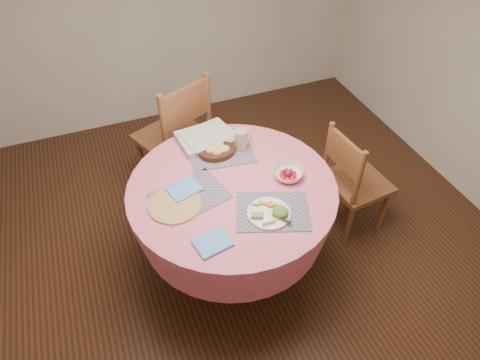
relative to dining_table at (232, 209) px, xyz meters
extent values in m
plane|color=#331C0F|center=(0.00, 0.00, -0.56)|extent=(4.00, 4.00, 0.00)
cylinder|color=pink|center=(0.00, 0.00, 0.17)|extent=(1.24, 1.24, 0.04)
cone|color=pink|center=(0.00, 0.00, 0.00)|extent=(1.24, 1.24, 0.30)
cylinder|color=black|center=(0.00, 0.00, -0.34)|extent=(0.14, 0.14, 0.44)
cylinder|color=black|center=(0.00, 0.00, -0.53)|extent=(0.56, 0.56, 0.06)
cube|color=brown|center=(0.96, 0.04, -0.14)|extent=(0.42, 0.44, 0.04)
cylinder|color=brown|center=(1.13, -0.11, -0.35)|extent=(0.04, 0.04, 0.41)
cylinder|color=brown|center=(1.10, 0.22, -0.35)|extent=(0.04, 0.04, 0.41)
cylinder|color=brown|center=(0.82, -0.14, -0.35)|extent=(0.04, 0.04, 0.41)
cylinder|color=brown|center=(0.78, 0.19, -0.35)|extent=(0.04, 0.04, 0.41)
cylinder|color=brown|center=(0.80, -0.14, 0.09)|extent=(0.04, 0.04, 0.46)
cylinder|color=brown|center=(0.77, 0.19, 0.09)|extent=(0.04, 0.04, 0.46)
cube|color=brown|center=(0.78, 0.02, 0.18)|extent=(0.06, 0.33, 0.22)
cube|color=brown|center=(-0.14, 0.93, -0.06)|extent=(0.62, 0.61, 0.04)
cylinder|color=brown|center=(-0.04, 1.18, -0.31)|extent=(0.06, 0.06, 0.49)
cylinder|color=brown|center=(-0.40, 1.02, -0.31)|extent=(0.06, 0.06, 0.49)
cylinder|color=brown|center=(0.11, 0.84, -0.31)|extent=(0.06, 0.06, 0.49)
cylinder|color=brown|center=(-0.25, 0.68, -0.31)|extent=(0.06, 0.06, 0.49)
cylinder|color=brown|center=(0.12, 0.82, 0.21)|extent=(0.06, 0.06, 0.55)
cylinder|color=brown|center=(-0.24, 0.66, 0.21)|extent=(0.06, 0.06, 0.55)
cube|color=brown|center=(-0.06, 0.74, 0.32)|extent=(0.37, 0.19, 0.26)
cube|color=#146B73|center=(0.14, -0.27, 0.20)|extent=(0.48, 0.42, 0.01)
cube|color=#146B73|center=(-0.25, 0.01, 0.20)|extent=(0.46, 0.39, 0.01)
cube|color=#146B73|center=(0.04, 0.31, 0.20)|extent=(0.44, 0.36, 0.01)
cylinder|color=#A26D46|center=(-0.35, -0.03, 0.20)|extent=(0.30, 0.30, 0.01)
cube|color=#5791DF|center=(-0.24, -0.37, 0.20)|extent=(0.20, 0.17, 0.01)
cube|color=#5791DF|center=(-0.27, 0.06, 0.21)|extent=(0.21, 0.19, 0.01)
cylinder|color=white|center=(0.11, -0.29, 0.21)|extent=(0.24, 0.24, 0.01)
ellipsoid|color=#25501B|center=(0.17, -0.30, 0.23)|extent=(0.12, 0.12, 0.04)
cylinder|color=#FFF6CC|center=(0.10, -0.35, 0.23)|extent=(0.09, 0.09, 0.02)
cube|color=olive|center=(0.04, -0.32, 0.23)|extent=(0.07, 0.06, 0.02)
cube|color=silver|center=(0.13, -0.32, 0.22)|extent=(0.11, 0.12, 0.00)
cylinder|color=black|center=(0.02, 0.30, 0.22)|extent=(0.23, 0.23, 0.03)
ellipsoid|color=#FCB981|center=(-0.02, 0.30, 0.25)|extent=(0.07, 0.06, 0.05)
ellipsoid|color=#FCB981|center=(0.04, 0.33, 0.25)|extent=(0.07, 0.06, 0.05)
ellipsoid|color=#FCB981|center=(0.06, 0.28, 0.25)|extent=(0.07, 0.06, 0.05)
ellipsoid|color=#FCB981|center=(0.01, 0.27, 0.25)|extent=(0.07, 0.06, 0.05)
ellipsoid|color=#FCB981|center=(0.02, 0.34, 0.25)|extent=(0.07, 0.06, 0.05)
cylinder|color=tan|center=(0.17, 0.30, 0.27)|extent=(0.08, 0.08, 0.14)
torus|color=tan|center=(0.22, 0.30, 0.27)|extent=(0.07, 0.01, 0.07)
imported|color=white|center=(0.34, -0.05, 0.22)|extent=(0.20, 0.20, 0.06)
sphere|color=red|center=(0.38, -0.05, 0.22)|extent=(0.03, 0.03, 0.03)
sphere|color=red|center=(0.37, -0.03, 0.22)|extent=(0.03, 0.03, 0.03)
sphere|color=red|center=(0.34, -0.01, 0.22)|extent=(0.03, 0.03, 0.03)
sphere|color=red|center=(0.32, -0.02, 0.22)|extent=(0.03, 0.03, 0.03)
sphere|color=red|center=(0.30, -0.04, 0.22)|extent=(0.03, 0.03, 0.03)
sphere|color=red|center=(0.30, -0.07, 0.22)|extent=(0.03, 0.03, 0.03)
sphere|color=red|center=(0.32, -0.09, 0.22)|extent=(0.03, 0.03, 0.03)
sphere|color=red|center=(0.34, -0.09, 0.22)|extent=(0.03, 0.03, 0.03)
sphere|color=red|center=(0.37, -0.08, 0.22)|extent=(0.03, 0.03, 0.03)
sphere|color=#491435|center=(0.34, -0.05, 0.22)|extent=(0.05, 0.05, 0.05)
cube|color=silver|center=(-0.01, 0.47, 0.22)|extent=(0.36, 0.30, 0.03)
cube|color=silver|center=(0.01, 0.47, 0.24)|extent=(0.37, 0.32, 0.01)
camera|label=1|loc=(-0.62, -1.70, 1.93)|focal=32.00mm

